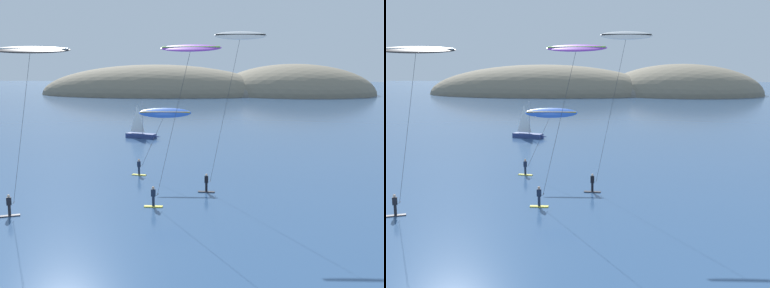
# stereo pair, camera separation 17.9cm
# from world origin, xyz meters

# --- Properties ---
(headland_island) EXTENTS (124.56, 48.31, 22.67)m
(headland_island) POSITION_xyz_m (-0.57, 170.66, 0.00)
(headland_island) COLOR #7A705B
(headland_island) RESTS_ON ground
(sailboat_near) EXTENTS (5.92, 2.77, 5.70)m
(sailboat_near) POSITION_xyz_m (-10.85, 63.01, 0.64)
(sailboat_near) COLOR navy
(sailboat_near) RESTS_ON ground
(kitesurfer_purple) EXTENTS (6.27, 1.87, 13.01)m
(kitesurfer_purple) POSITION_xyz_m (-0.10, 26.67, 11.50)
(kitesurfer_purple) COLOR yellow
(kitesurfer_purple) RESTS_ON ground
(kitesurfer_black) EXTENTS (5.98, 2.82, 12.84)m
(kitesurfer_black) POSITION_xyz_m (-11.41, 24.09, 11.69)
(kitesurfer_black) COLOR #2D2D33
(kitesurfer_black) RESTS_ON ground
(kitesurfer_blue) EXTENTS (6.24, 1.74, 7.05)m
(kitesurfer_blue) POSITION_xyz_m (-3.74, 38.14, 6.12)
(kitesurfer_blue) COLOR yellow
(kitesurfer_blue) RESTS_ON ground
(kitesurfer_white) EXTENTS (5.87, 1.36, 14.31)m
(kitesurfer_white) POSITION_xyz_m (3.65, 32.09, 12.49)
(kitesurfer_white) COLOR #2D2D33
(kitesurfer_white) RESTS_ON ground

